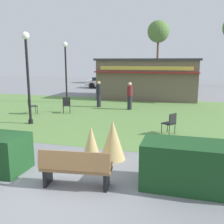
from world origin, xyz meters
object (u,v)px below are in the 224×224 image
object	(u,v)px
food_kiosk	(148,78)
cafe_chair_east	(31,105)
tree_right_bg	(158,32)
cafe_chair_west	(170,122)
lamppost_mid	(27,67)
cafe_chair_center	(67,104)
parked_car_west_slot	(105,82)
park_bench	(76,169)
lamppost_far	(66,65)
person_strolling	(130,96)
person_standing	(99,94)
trash_bin	(181,165)

from	to	relation	value
food_kiosk	cafe_chair_east	size ratio (longest dim) A/B	8.84
tree_right_bg	cafe_chair_west	bearing A→B (deg)	-82.77
lamppost_mid	tree_right_bg	xyz separation A→B (m)	(3.51, 24.06, 3.88)
cafe_chair_center	parked_car_west_slot	world-z (taller)	parked_car_west_slot
lamppost_mid	park_bench	bearing A→B (deg)	-48.90
lamppost_mid	lamppost_far	xyz separation A→B (m)	(-1.11, 6.39, 0.00)
park_bench	tree_right_bg	size ratio (longest dim) A/B	0.22
cafe_chair_west	cafe_chair_east	size ratio (longest dim) A/B	1.00
food_kiosk	tree_right_bg	bearing A→B (deg)	93.02
lamppost_mid	parked_car_west_slot	distance (m)	16.86
food_kiosk	person_strolling	distance (m)	5.57
lamppost_mid	food_kiosk	bearing A→B (deg)	67.85
lamppost_mid	person_strolling	world-z (taller)	lamppost_mid
person_standing	tree_right_bg	distance (m)	19.76
park_bench	trash_bin	distance (m)	2.59
lamppost_mid	cafe_chair_center	bearing A→B (deg)	79.70
trash_bin	food_kiosk	bearing A→B (deg)	100.89
food_kiosk	cafe_chair_east	bearing A→B (deg)	-123.19
park_bench	parked_car_west_slot	xyz separation A→B (m)	(-6.00, 22.04, 0.16)
person_strolling	parked_car_west_slot	world-z (taller)	person_strolling
food_kiosk	cafe_chair_center	distance (m)	8.43
lamppost_far	tree_right_bg	xyz separation A→B (m)	(4.62, 17.67, 3.88)
trash_bin	person_strolling	xyz separation A→B (m)	(-3.24, 9.29, 0.40)
cafe_chair_west	person_strolling	world-z (taller)	person_strolling
cafe_chair_center	cafe_chair_west	bearing A→B (deg)	-26.44
trash_bin	tree_right_bg	distance (m)	29.32
park_bench	food_kiosk	world-z (taller)	food_kiosk
lamppost_far	cafe_chair_center	size ratio (longest dim) A/B	4.80
lamppost_mid	parked_car_west_slot	size ratio (longest dim) A/B	1.02
cafe_chair_center	tree_right_bg	xyz separation A→B (m)	(2.99, 21.16, 6.04)
lamppost_far	food_kiosk	distance (m)	6.77
cafe_chair_east	cafe_chair_center	bearing A→B (deg)	26.23
person_strolling	lamppost_mid	bearing A→B (deg)	-80.20
lamppost_mid	person_strolling	bearing A→B (deg)	51.84
cafe_chair_west	tree_right_bg	size ratio (longest dim) A/B	0.11
cafe_chair_center	person_standing	bearing A→B (deg)	62.73
cafe_chair_east	person_strolling	bearing A→B (deg)	29.41
cafe_chair_center	parked_car_west_slot	bearing A→B (deg)	97.67
parked_car_west_slot	tree_right_bg	distance (m)	10.62
lamppost_mid	cafe_chair_east	size ratio (longest dim) A/B	4.80
cafe_chair_center	lamppost_mid	bearing A→B (deg)	-100.30
park_bench	lamppost_mid	size ratio (longest dim) A/B	0.41
trash_bin	cafe_chair_west	distance (m)	4.31
cafe_chair_east	person_strolling	distance (m)	5.85
cafe_chair_center	person_standing	xyz separation A→B (m)	(1.20, 2.33, 0.33)
food_kiosk	person_standing	bearing A→B (deg)	-115.84
cafe_chair_center	trash_bin	bearing A→B (deg)	-48.06
person_standing	person_strolling	bearing A→B (deg)	-2.70
lamppost_mid	lamppost_far	size ratio (longest dim) A/B	1.00
lamppost_far	cafe_chair_west	xyz separation A→B (m)	(7.69, -6.50, -2.16)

